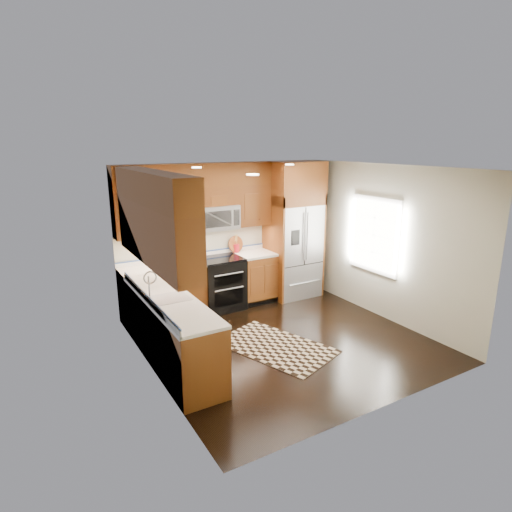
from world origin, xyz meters
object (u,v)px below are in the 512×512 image
refrigerator (294,230)px  knife_block (176,255)px  range (221,284)px  rug (275,346)px  utensil_crock (236,246)px

refrigerator → knife_block: bearing=174.5°
knife_block → refrigerator: bearing=-5.5°
range → knife_block: knife_block is taller
rug → utensil_crock: 2.35m
knife_block → rug: bearing=-68.8°
rug → knife_block: bearing=91.5°
rug → knife_block: knife_block is taller
range → refrigerator: 1.76m
knife_block → utensil_crock: 1.21m
refrigerator → utensil_crock: 1.16m
rug → utensil_crock: (0.43, 2.05, 1.05)m
utensil_crock → range: bearing=-150.3°
range → knife_block: (-0.75, 0.19, 0.59)m
range → utensil_crock: bearing=29.7°
refrigerator → rug: 2.67m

